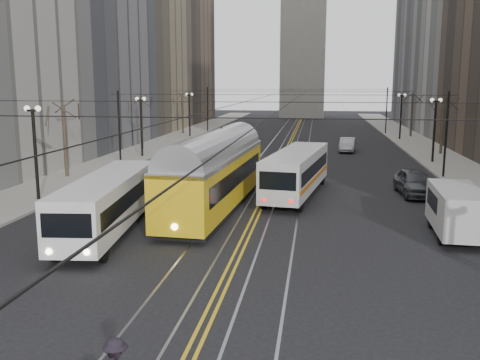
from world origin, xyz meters
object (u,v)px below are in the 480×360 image
(sedan_grey, at_px, (415,182))
(sedan_silver, at_px, (347,145))
(cargo_van, at_px, (456,213))
(streetcar, at_px, (215,179))
(transit_bus, at_px, (108,205))
(rear_bus, at_px, (297,174))

(sedan_grey, height_order, sedan_silver, sedan_grey)
(cargo_van, relative_size, sedan_grey, 1.06)
(streetcar, xyz_separation_m, cargo_van, (12.35, -4.03, -0.57))
(sedan_grey, distance_m, sedan_silver, 22.41)
(streetcar, bearing_deg, transit_bus, -123.06)
(rear_bus, xyz_separation_m, sedan_grey, (7.61, 1.20, -0.59))
(cargo_van, bearing_deg, rear_bus, 135.78)
(transit_bus, relative_size, rear_bus, 1.00)
(cargo_van, height_order, sedan_grey, cargo_van)
(streetcar, relative_size, cargo_van, 2.79)
(transit_bus, bearing_deg, sedan_grey, 29.01)
(streetcar, bearing_deg, sedan_grey, 28.46)
(rear_bus, relative_size, sedan_grey, 2.22)
(sedan_grey, bearing_deg, sedan_silver, 93.87)
(transit_bus, xyz_separation_m, sedan_grey, (16.32, 11.28, -0.53))
(streetcar, height_order, sedan_grey, streetcar)
(cargo_van, bearing_deg, sedan_grey, 94.28)
(streetcar, relative_size, sedan_silver, 3.33)
(sedan_grey, relative_size, sedan_silver, 1.13)
(rear_bus, bearing_deg, transit_bus, -122.20)
(transit_bus, bearing_deg, sedan_silver, 62.86)
(transit_bus, distance_m, rear_bus, 13.32)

